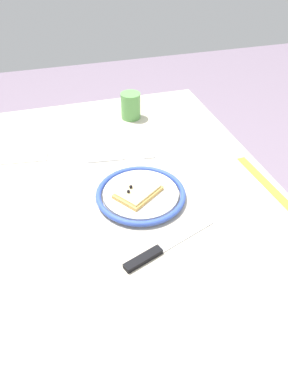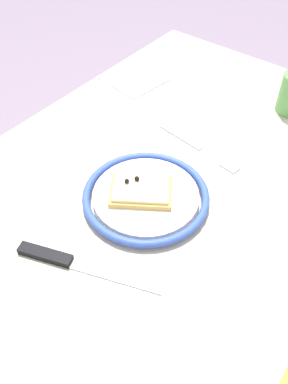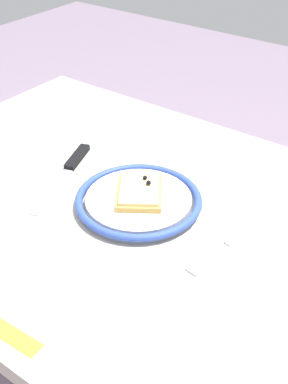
% 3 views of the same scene
% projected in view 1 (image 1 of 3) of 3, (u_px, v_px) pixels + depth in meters
% --- Properties ---
extents(ground_plane, '(6.00, 6.00, 0.00)m').
position_uv_depth(ground_plane, '(142.00, 332.00, 1.36)').
color(ground_plane, slate).
extents(dining_table, '(1.11, 0.72, 0.73)m').
position_uv_depth(dining_table, '(141.00, 218.00, 0.95)').
color(dining_table, '#BCB29E').
rests_on(dining_table, ground_plane).
extents(plate, '(0.23, 0.23, 0.02)m').
position_uv_depth(plate, '(141.00, 194.00, 0.86)').
color(plate, white).
rests_on(plate, dining_table).
extents(pizza_slice_near, '(0.13, 0.13, 0.02)m').
position_uv_depth(pizza_slice_near, '(138.00, 192.00, 0.85)').
color(pizza_slice_near, tan).
rests_on(pizza_slice_near, plate).
extents(knife, '(0.10, 0.23, 0.01)m').
position_uv_depth(knife, '(156.00, 252.00, 0.73)').
color(knife, silver).
rests_on(knife, dining_table).
extents(fork, '(0.04, 0.20, 0.00)m').
position_uv_depth(fork, '(122.00, 158.00, 1.00)').
color(fork, silver).
rests_on(fork, dining_table).
extents(cup, '(0.07, 0.07, 0.09)m').
position_uv_depth(cup, '(131.00, 106.00, 1.17)').
color(cup, '#599E4C').
rests_on(cup, dining_table).
extents(measuring_tape, '(0.24, 0.04, 0.00)m').
position_uv_depth(measuring_tape, '(265.00, 182.00, 0.92)').
color(measuring_tape, yellow).
rests_on(measuring_tape, dining_table).
extents(napkin, '(0.14, 0.15, 0.00)m').
position_uv_depth(napkin, '(25.00, 151.00, 1.03)').
color(napkin, white).
rests_on(napkin, dining_table).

